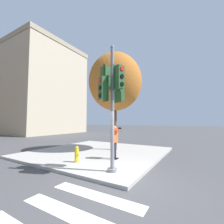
% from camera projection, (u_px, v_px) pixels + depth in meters
% --- Properties ---
extents(ground_plane, '(160.00, 160.00, 0.00)m').
position_uv_depth(ground_plane, '(121.00, 182.00, 5.15)').
color(ground_plane, '#424244').
extents(sidewalk_corner, '(8.00, 8.00, 0.13)m').
position_uv_depth(sidewalk_corner, '(98.00, 152.00, 9.94)').
color(sidewalk_corner, '#9E9B96').
rests_on(sidewalk_corner, ground_plane).
extents(traffic_signal_pole, '(1.17, 1.19, 5.12)m').
position_uv_depth(traffic_signal_pole, '(112.00, 92.00, 6.08)').
color(traffic_signal_pole, slate).
rests_on(traffic_signal_pole, sidewalk_corner).
extents(person_photographer, '(0.50, 0.53, 1.74)m').
position_uv_depth(person_photographer, '(115.00, 139.00, 7.92)').
color(person_photographer, black).
rests_on(person_photographer, sidewalk_corner).
extents(street_tree, '(3.79, 3.79, 6.92)m').
position_uv_depth(street_tree, '(115.00, 82.00, 10.82)').
color(street_tree, brown).
rests_on(street_tree, sidewalk_corner).
extents(fire_hydrant, '(0.19, 0.25, 0.76)m').
position_uv_depth(fire_hydrant, '(77.00, 154.00, 7.26)').
color(fire_hydrant, yellow).
rests_on(fire_hydrant, sidewalk_corner).
extents(building_right, '(12.52, 9.58, 16.25)m').
position_uv_depth(building_right, '(46.00, 90.00, 28.27)').
color(building_right, tan).
rests_on(building_right, ground_plane).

